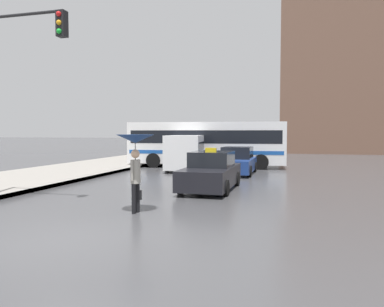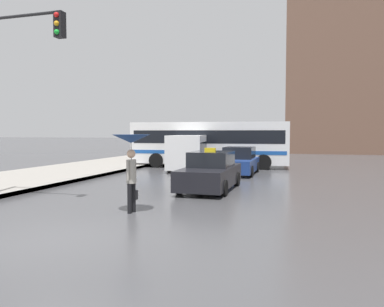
# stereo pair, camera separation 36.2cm
# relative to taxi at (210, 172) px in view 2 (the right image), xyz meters

# --- Properties ---
(ground_plane) EXTENTS (300.00, 300.00, 0.00)m
(ground_plane) POSITION_rel_taxi_xyz_m (-1.52, -7.97, -0.70)
(ground_plane) COLOR #424244
(taxi) EXTENTS (1.91, 4.46, 1.70)m
(taxi) POSITION_rel_taxi_xyz_m (0.00, 0.00, 0.00)
(taxi) COLOR black
(taxi) RESTS_ON ground_plane
(sedan_red) EXTENTS (1.91, 4.15, 1.51)m
(sedan_red) POSITION_rel_taxi_xyz_m (0.17, 6.01, -0.02)
(sedan_red) COLOR navy
(sedan_red) RESTS_ON ground_plane
(ambulance_van) EXTENTS (2.72, 5.62, 2.15)m
(ambulance_van) POSITION_rel_taxi_xyz_m (-3.24, 7.74, 0.50)
(ambulance_van) COLOR white
(ambulance_van) RESTS_ON ground_plane
(city_bus) EXTENTS (10.52, 3.25, 3.00)m
(city_bus) POSITION_rel_taxi_xyz_m (-2.44, 9.75, 0.97)
(city_bus) COLOR silver
(city_bus) RESTS_ON ground_plane
(pedestrian_with_umbrella) EXTENTS (1.09, 1.09, 2.26)m
(pedestrian_with_umbrella) POSITION_rel_taxi_xyz_m (-1.14, -4.94, 1.15)
(pedestrian_with_umbrella) COLOR black
(pedestrian_with_umbrella) RESTS_ON ground_plane
(traffic_light) EXTENTS (3.29, 0.38, 6.38)m
(traffic_light) POSITION_rel_taxi_xyz_m (-5.64, -4.50, 3.68)
(traffic_light) COLOR black
(traffic_light) RESTS_ON ground_plane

